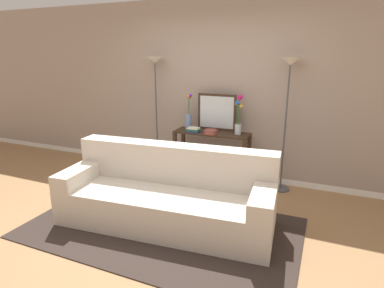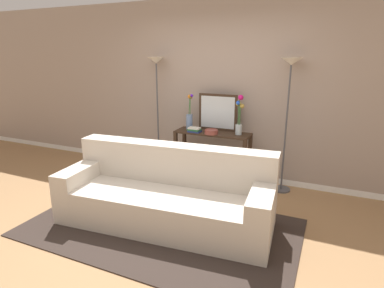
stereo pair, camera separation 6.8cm
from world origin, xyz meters
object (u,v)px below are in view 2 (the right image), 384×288
(floor_lamp_right, at_px, (289,88))
(wall_mirror, at_px, (218,112))
(vase_short_flowers, at_px, (239,116))
(book_stack, at_px, (194,130))
(vase_tall_flowers, at_px, (190,117))
(console_table, at_px, (212,148))
(book_row_under_console, at_px, (195,175))
(couch, at_px, (167,197))
(floor_lamp_left, at_px, (157,83))
(fruit_bowl, at_px, (211,132))

(floor_lamp_right, relative_size, wall_mirror, 3.12)
(vase_short_flowers, xyz_separation_m, book_stack, (-0.64, -0.13, -0.24))
(wall_mirror, height_order, vase_short_flowers, vase_short_flowers)
(vase_tall_flowers, height_order, book_stack, vase_tall_flowers)
(console_table, relative_size, book_row_under_console, 3.04)
(floor_lamp_right, xyz_separation_m, vase_short_flowers, (-0.64, -0.10, -0.41))
(couch, height_order, wall_mirror, wall_mirror)
(couch, xyz_separation_m, vase_tall_flowers, (-0.35, 1.40, 0.67))
(book_stack, bearing_deg, floor_lamp_right, 9.88)
(couch, relative_size, floor_lamp_left, 1.34)
(vase_short_flowers, relative_size, book_stack, 2.91)
(couch, xyz_separation_m, console_table, (0.04, 1.36, 0.22))
(vase_short_flowers, bearing_deg, fruit_bowl, -161.10)
(wall_mirror, height_order, book_row_under_console, wall_mirror)
(wall_mirror, height_order, book_stack, wall_mirror)
(wall_mirror, distance_m, fruit_bowl, 0.35)
(book_stack, bearing_deg, wall_mirror, 44.34)
(console_table, relative_size, vase_short_flowers, 1.96)
(console_table, bearing_deg, vase_tall_flowers, 174.94)
(fruit_bowl, bearing_deg, book_stack, 179.77)
(console_table, distance_m, wall_mirror, 0.54)
(fruit_bowl, relative_size, book_stack, 0.99)
(wall_mirror, distance_m, book_stack, 0.44)
(console_table, bearing_deg, book_row_under_console, 180.00)
(couch, relative_size, vase_tall_flowers, 4.62)
(vase_short_flowers, distance_m, book_row_under_console, 1.20)
(console_table, xyz_separation_m, book_row_under_console, (-0.27, 0.00, -0.48))
(couch, height_order, vase_short_flowers, vase_short_flowers)
(book_stack, height_order, book_row_under_console, book_stack)
(floor_lamp_left, xyz_separation_m, fruit_bowl, (1.02, -0.22, -0.64))
(couch, bearing_deg, fruit_bowl, 86.98)
(wall_mirror, bearing_deg, floor_lamp_left, -177.92)
(console_table, xyz_separation_m, vase_short_flowers, (0.39, 0.02, 0.52))
(vase_short_flowers, distance_m, book_stack, 0.69)
(vase_tall_flowers, distance_m, book_stack, 0.26)
(console_table, distance_m, fruit_bowl, 0.30)
(floor_lamp_left, height_order, vase_short_flowers, floor_lamp_left)
(console_table, xyz_separation_m, fruit_bowl, (0.02, -0.11, 0.28))
(floor_lamp_right, relative_size, vase_short_flowers, 3.25)
(book_stack, relative_size, book_row_under_console, 0.53)
(console_table, distance_m, floor_lamp_right, 1.39)
(fruit_bowl, bearing_deg, wall_mirror, 90.32)
(book_row_under_console, bearing_deg, couch, -80.36)
(console_table, bearing_deg, floor_lamp_left, 173.56)
(couch, xyz_separation_m, floor_lamp_left, (-0.95, 1.47, 1.15))
(vase_tall_flowers, bearing_deg, floor_lamp_left, 172.67)
(wall_mirror, bearing_deg, fruit_bowl, -89.68)
(couch, height_order, vase_tall_flowers, vase_tall_flowers)
(book_row_under_console, bearing_deg, vase_short_flowers, 1.34)
(floor_lamp_left, height_order, fruit_bowl, floor_lamp_left)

